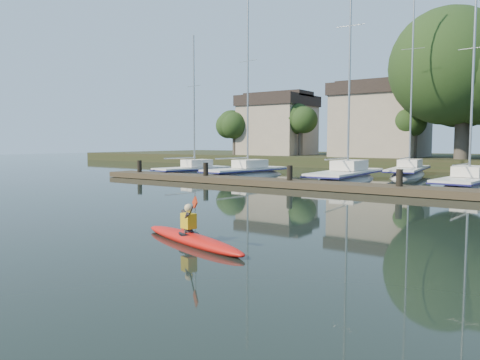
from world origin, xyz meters
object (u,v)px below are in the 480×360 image
Objects in this scene: kayak at (191,237)px; sailboat_0 at (193,178)px; sailboat_3 at (467,192)px; sailboat_2 at (346,185)px; sailboat_6 at (408,178)px; dock at (340,186)px; sailboat_1 at (245,180)px.

kayak is 23.56m from sailboat_0.
sailboat_3 is at bearing 14.29° from sailboat_0.
sailboat_0 is 0.70× the size of sailboat_2.
sailboat_3 is 0.81× the size of sailboat_6.
sailboat_2 is at bearing 109.46° from dock.
sailboat_1 is at bearing 24.61° from sailboat_0.
dock is 7.01m from sailboat_3.
sailboat_3 is (3.19, 18.65, -0.36)m from kayak.
kayak is 26.76m from sailboat_6.
kayak is 18.92m from sailboat_3.
sailboat_0 is 4.27m from sailboat_1.
dock is 13.93m from sailboat_0.
sailboat_1 is 14.48m from sailboat_3.
sailboat_6 is at bearing 90.31° from dock.
kayak reaches higher than dock.
sailboat_2 reaches higher than kayak.
sailboat_0 is at bearing -172.00° from sailboat_3.
sailboat_1 reaches higher than dock.
sailboat_3 is (5.23, 4.65, -0.40)m from dock.
sailboat_0 is at bearing 164.20° from dock.
sailboat_1 is (-11.29, 18.75, -0.36)m from kayak.
sailboat_3 is 9.62m from sailboat_6.
sailboat_0 is 0.82× the size of sailboat_1.
dock is at bearing -95.86° from sailboat_6.
sailboat_6 is at bearing 45.34° from sailboat_0.
sailboat_6 reaches higher than sailboat_3.
kayak is 0.27× the size of sailboat_6.
sailboat_6 is at bearing 48.75° from sailboat_1.
sailboat_3 is at bearing -62.73° from sailboat_6.
sailboat_6 is at bearing 111.58° from kayak.
sailboat_1 is at bearing -175.03° from sailboat_3.
sailboat_1 is 0.89× the size of sailboat_6.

